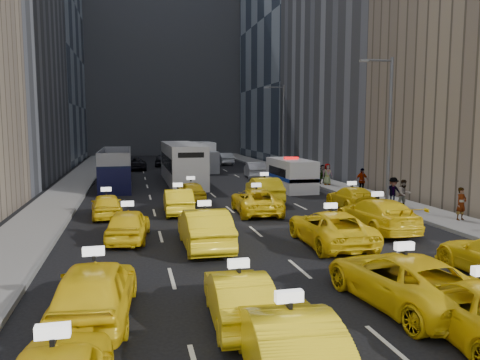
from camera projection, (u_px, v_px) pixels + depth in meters
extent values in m
plane|color=black|center=(322.00, 288.00, 14.65)|extent=(160.00, 160.00, 0.00)
cube|color=gray|center=(69.00, 189.00, 36.46)|extent=(3.00, 90.00, 0.15)
cube|color=gray|center=(321.00, 182.00, 41.18)|extent=(3.00, 90.00, 0.15)
cube|color=slate|center=(89.00, 189.00, 36.78)|extent=(0.15, 90.00, 0.18)
cube|color=slate|center=(305.00, 182.00, 40.85)|extent=(0.15, 90.00, 0.18)
cube|color=#2D3847|center=(9.00, 0.00, 59.81)|extent=(16.00, 22.00, 42.00)
cube|color=slate|center=(162.00, 39.00, 81.95)|extent=(30.00, 12.00, 40.00)
cylinder|color=#595B60|center=(389.00, 135.00, 27.82)|extent=(0.20, 0.20, 9.00)
cylinder|color=#595B60|center=(378.00, 60.00, 27.11)|extent=(1.80, 0.12, 0.12)
cube|color=slate|center=(364.00, 61.00, 26.91)|extent=(0.50, 0.22, 0.12)
cylinder|color=#595B60|center=(283.00, 131.00, 47.16)|extent=(0.20, 0.20, 9.00)
cylinder|color=#595B60|center=(275.00, 87.00, 46.46)|extent=(1.80, 0.12, 0.12)
cube|color=slate|center=(266.00, 88.00, 46.26)|extent=(0.50, 0.22, 0.12)
imported|color=yellow|center=(288.00, 345.00, 9.18)|extent=(2.07, 4.84, 1.55)
imported|color=yellow|center=(95.00, 290.00, 12.14)|extent=(2.28, 4.90, 1.63)
imported|color=yellow|center=(238.00, 297.00, 12.04)|extent=(1.63, 4.14, 1.34)
imported|color=yellow|center=(403.00, 279.00, 13.22)|extent=(3.00, 5.54, 1.47)
imported|color=yellow|center=(128.00, 225.00, 20.55)|extent=(2.15, 4.36, 1.43)
imported|color=yellow|center=(204.00, 228.00, 19.29)|extent=(1.77, 5.05, 1.66)
imported|color=yellow|center=(330.00, 228.00, 19.83)|extent=(2.60, 5.36, 1.47)
imported|color=yellow|center=(377.00, 215.00, 22.43)|extent=(2.21, 5.44, 1.58)
imported|color=yellow|center=(107.00, 205.00, 25.68)|extent=(1.90, 4.08, 1.35)
imported|color=yellow|center=(178.00, 201.00, 26.81)|extent=(1.66, 4.45, 1.45)
imported|color=yellow|center=(256.00, 201.00, 26.86)|extent=(2.74, 5.32, 1.44)
imported|color=yellow|center=(352.00, 198.00, 28.51)|extent=(2.06, 4.67, 1.33)
imported|color=yellow|center=(191.00, 191.00, 31.27)|extent=(1.81, 4.00, 1.33)
imported|color=yellow|center=(264.00, 190.00, 30.97)|extent=(2.06, 5.06, 1.63)
cube|color=silver|center=(291.00, 175.00, 36.57)|extent=(2.60, 6.14, 2.41)
cylinder|color=black|center=(287.00, 188.00, 34.38)|extent=(0.28, 0.97, 0.97)
cylinder|color=black|center=(313.00, 187.00, 34.83)|extent=(0.28, 0.97, 0.97)
cylinder|color=black|center=(271.00, 181.00, 38.48)|extent=(0.28, 0.97, 0.97)
cylinder|color=black|center=(294.00, 180.00, 38.93)|extent=(0.28, 0.97, 0.97)
cube|color=navy|center=(291.00, 177.00, 36.59)|extent=(2.65, 6.14, 0.27)
cube|color=red|center=(291.00, 158.00, 36.42)|extent=(1.12, 0.44, 0.18)
cube|color=black|center=(116.00, 168.00, 38.34)|extent=(2.56, 10.51, 3.05)
cylinder|color=black|center=(100.00, 187.00, 34.02)|extent=(0.28, 1.10, 1.10)
cylinder|color=black|center=(129.00, 187.00, 34.49)|extent=(0.28, 1.10, 1.10)
cylinder|color=black|center=(106.00, 175.00, 42.41)|extent=(0.28, 1.10, 1.10)
cylinder|color=black|center=(130.00, 174.00, 42.88)|extent=(0.28, 1.10, 1.10)
cube|color=silver|center=(182.00, 163.00, 41.32)|extent=(4.09, 13.58, 3.45)
cylinder|color=black|center=(174.00, 185.00, 35.58)|extent=(0.28, 1.10, 1.10)
cylinder|color=black|center=(206.00, 184.00, 36.14)|extent=(0.28, 1.10, 1.10)
cylinder|color=black|center=(163.00, 170.00, 46.78)|extent=(0.28, 1.10, 1.10)
cylinder|color=black|center=(188.00, 170.00, 47.34)|extent=(0.28, 1.10, 1.10)
cube|color=silver|center=(203.00, 157.00, 51.41)|extent=(2.96, 7.11, 3.17)
cylinder|color=black|center=(197.00, 168.00, 48.81)|extent=(0.28, 1.10, 1.10)
cylinder|color=black|center=(217.00, 168.00, 49.28)|extent=(0.28, 1.10, 1.10)
cylinder|color=black|center=(191.00, 164.00, 53.78)|extent=(0.28, 1.10, 1.10)
cylinder|color=black|center=(209.00, 164.00, 54.25)|extent=(0.28, 1.10, 1.10)
imported|color=#9E9FA5|center=(255.00, 170.00, 44.60)|extent=(2.22, 4.91, 1.56)
imported|color=black|center=(134.00, 164.00, 52.83)|extent=(2.72, 5.38, 1.46)
imported|color=slate|center=(202.00, 160.00, 58.42)|extent=(2.00, 4.92, 1.43)
imported|color=black|center=(163.00, 160.00, 57.85)|extent=(2.37, 4.69, 1.53)
imported|color=#AFB4B8|center=(224.00, 159.00, 59.92)|extent=(1.79, 4.68, 1.52)
imported|color=gray|center=(461.00, 204.00, 24.26)|extent=(0.69, 0.53, 1.71)
imported|color=gray|center=(404.00, 194.00, 27.82)|extent=(0.85, 0.50, 1.69)
imported|color=gray|center=(393.00, 191.00, 28.66)|extent=(1.16, 0.58, 1.74)
imported|color=gray|center=(362.00, 181.00, 33.94)|extent=(1.10, 0.58, 1.81)
imported|color=gray|center=(327.00, 174.00, 38.61)|extent=(0.89, 0.53, 1.76)
imported|color=gray|center=(323.00, 174.00, 39.42)|extent=(1.54, 0.75, 1.59)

